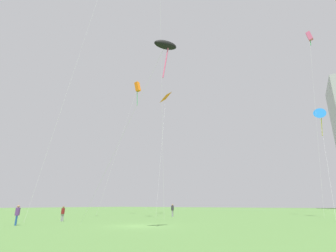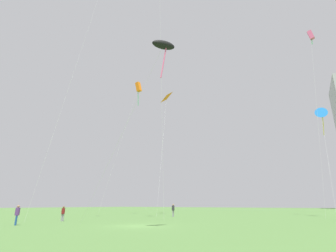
% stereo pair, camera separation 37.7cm
% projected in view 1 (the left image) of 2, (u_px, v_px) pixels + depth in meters
% --- Properties ---
extents(ground, '(280.00, 280.00, 0.00)m').
position_uv_depth(ground, '(140.00, 226.00, 20.81)').
color(ground, '#4C7538').
extents(person_standing_0, '(0.39, 0.39, 1.78)m').
position_uv_depth(person_standing_0, '(172.00, 209.00, 37.08)').
color(person_standing_0, gray).
rests_on(person_standing_0, ground).
extents(person_standing_1, '(0.37, 0.37, 1.65)m').
position_uv_depth(person_standing_1, '(17.00, 214.00, 21.54)').
color(person_standing_1, '#1E478C').
rests_on(person_standing_1, ground).
extents(person_standing_2, '(0.34, 0.34, 1.54)m').
position_uv_depth(person_standing_2, '(63.00, 212.00, 26.78)').
color(person_standing_2, gray).
rests_on(person_standing_2, ground).
extents(kite_flying_0, '(11.63, 2.95, 14.69)m').
position_uv_depth(kite_flying_0, '(165.00, 46.00, 20.48)').
color(kite_flying_0, silver).
rests_on(kite_flying_0, ground).
extents(kite_flying_1, '(4.97, 8.93, 23.25)m').
position_uv_depth(kite_flying_1, '(165.00, 98.00, 50.25)').
color(kite_flying_1, silver).
rests_on(kite_flying_1, ground).
extents(kite_flying_2, '(4.55, 4.89, 25.12)m').
position_uv_depth(kite_flying_2, '(137.00, 87.00, 49.80)').
color(kite_flying_2, silver).
rests_on(kite_flying_2, ground).
extents(kite_flying_5, '(2.86, 4.73, 31.19)m').
position_uv_depth(kite_flying_5, '(309.00, 37.00, 44.48)').
color(kite_flying_5, silver).
rests_on(kite_flying_5, ground).
extents(kite_flying_6, '(1.97, 10.13, 16.18)m').
position_uv_depth(kite_flying_6, '(320.00, 115.00, 39.47)').
color(kite_flying_6, silver).
rests_on(kite_flying_6, ground).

